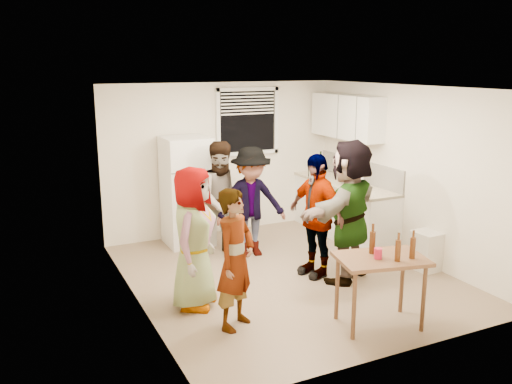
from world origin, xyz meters
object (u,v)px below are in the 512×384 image
guest_black (314,274)px  wine_bottle (320,173)px  guest_back_left (225,255)px  guest_stripe (236,325)px  guest_orange (347,278)px  serving_table (377,325)px  beer_bottle_table (372,253)px  guest_back_right (251,255)px  red_cup (378,259)px  refrigerator (187,191)px  trash_bin (427,252)px  beer_bottle_counter (356,189)px  blue_cup (355,192)px  guest_grey (195,305)px  kettle (344,183)px

guest_black → wine_bottle: bearing=135.4°
guest_back_left → guest_black: bearing=-51.4°
guest_stripe → guest_orange: bearing=-17.4°
serving_table → beer_bottle_table: 0.80m
beer_bottle_table → guest_orange: beer_bottle_table is taller
guest_back_right → guest_stripe: bearing=-111.8°
red_cup → guest_back_right: bearing=95.3°
refrigerator → trash_bin: bearing=-43.7°
trash_bin → serving_table: trash_bin is taller
trash_bin → guest_stripe: trash_bin is taller
beer_bottle_table → guest_black: size_ratio=0.15×
guest_stripe → guest_back_right: bearing=25.7°
beer_bottle_counter → guest_back_right: 1.93m
red_cup → guest_stripe: bearing=153.5°
beer_bottle_counter → refrigerator: bearing=153.3°
guest_back_left → beer_bottle_counter: bearing=-6.3°
beer_bottle_table → refrigerator: bearing=105.6°
beer_bottle_counter → guest_orange: 1.71m
blue_cup → red_cup: 2.54m
guest_black → beer_bottle_table: bearing=-17.5°
serving_table → guest_grey: 2.12m
guest_back_left → beer_bottle_table: bearing=-71.4°
guest_back_left → guest_black: guest_back_left is taller
kettle → blue_cup: bearing=-129.4°
trash_bin → guest_stripe: (-3.07, -0.39, -0.25)m
guest_back_left → guest_orange: size_ratio=0.92×
trash_bin → red_cup: (-1.72, -1.06, 0.54)m
beer_bottle_table → guest_orange: size_ratio=0.13×
serving_table → guest_orange: (0.46, 1.24, 0.00)m
refrigerator → beer_bottle_table: refrigerator is taller
blue_cup → trash_bin: (0.44, -1.13, -0.65)m
red_cup → guest_orange: size_ratio=0.06×
serving_table → guest_grey: bearing=140.9°
wine_bottle → guest_orange: bearing=-114.0°
trash_bin → guest_back_right: size_ratio=0.33×
beer_bottle_counter → guest_orange: beer_bottle_counter is taller
wine_bottle → guest_back_right: wine_bottle is taller
beer_bottle_table → kettle: bearing=61.2°
guest_stripe → guest_back_left: (0.73, 2.11, 0.00)m
beer_bottle_counter → guest_stripe: size_ratio=0.15×
guest_grey → guest_black: guest_grey is taller
serving_table → refrigerator: bearing=105.3°
wine_bottle → guest_grey: bearing=-143.9°
guest_stripe → beer_bottle_table: bearing=-55.2°
guest_black → trash_bin: bearing=60.3°
guest_stripe → red_cup: bearing=-61.6°
blue_cup → guest_stripe: size_ratio=0.07×
beer_bottle_table → guest_grey: size_ratio=0.15×
beer_bottle_counter → guest_black: 1.73m
blue_cup → guest_orange: blue_cup is taller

